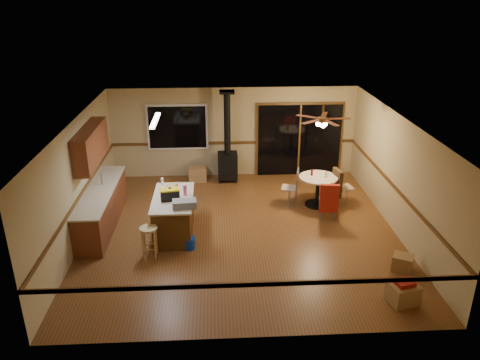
{
  "coord_description": "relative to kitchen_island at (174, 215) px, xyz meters",
  "views": [
    {
      "loc": [
        -0.54,
        -9.41,
        5.19
      ],
      "look_at": [
        0.0,
        0.3,
        1.15
      ],
      "focal_mm": 35.0,
      "sensor_mm": 36.0,
      "label": 1
    }
  ],
  "objects": [
    {
      "name": "box_under_window",
      "position": [
        0.43,
        3.1,
        -0.25
      ],
      "size": [
        0.53,
        0.44,
        0.4
      ],
      "primitive_type": "cube",
      "rotation": [
        0.0,
        0.0,
        0.07
      ],
      "color": "olive",
      "rests_on": "floor"
    },
    {
      "name": "box_small_red",
      "position": [
        4.21,
        -2.74,
        -0.04
      ],
      "size": [
        0.36,
        0.32,
        0.08
      ],
      "primitive_type": "cube",
      "rotation": [
        0.0,
        0.0,
        0.24
      ],
      "color": "maroon",
      "rests_on": "box_corner_a"
    },
    {
      "name": "chair_rail",
      "position": [
        1.5,
        0.0,
        0.55
      ],
      "size": [
        7.0,
        7.0,
        0.08
      ],
      "primitive_type": null,
      "color": "#513314",
      "rests_on": "ground"
    },
    {
      "name": "floor",
      "position": [
        1.5,
        0.0,
        -0.45
      ],
      "size": [
        7.0,
        7.0,
        0.0
      ],
      "primitive_type": "plane",
      "color": "brown",
      "rests_on": "ground"
    },
    {
      "name": "glass_cream",
      "position": [
        3.7,
        1.24,
        0.4
      ],
      "size": [
        0.06,
        0.06,
        0.14
      ],
      "primitive_type": "cylinder",
      "rotation": [
        0.0,
        0.0,
        -0.05
      ],
      "color": "beige",
      "rests_on": "dining_table"
    },
    {
      "name": "sliding_door",
      "position": [
        3.4,
        3.45,
        0.6
      ],
      "size": [
        2.52,
        0.1,
        2.1
      ],
      "primitive_type": "cube",
      "color": "black",
      "rests_on": "ground"
    },
    {
      "name": "ceiling",
      "position": [
        1.5,
        0.0,
        2.15
      ],
      "size": [
        7.0,
        7.0,
        0.0
      ],
      "primitive_type": "plane",
      "rotation": [
        3.14,
        0.0,
        0.0
      ],
      "color": "silver",
      "rests_on": "ground"
    },
    {
      "name": "window",
      "position": [
        -0.1,
        3.45,
        1.05
      ],
      "size": [
        1.72,
        0.1,
        1.32
      ],
      "primitive_type": "cube",
      "color": "black",
      "rests_on": "ground"
    },
    {
      "name": "box_corner_b",
      "position": [
        4.6,
        -1.72,
        -0.3
      ],
      "size": [
        0.49,
        0.47,
        0.31
      ],
      "primitive_type": "cube",
      "rotation": [
        0.0,
        0.0,
        -0.49
      ],
      "color": "olive",
      "rests_on": "floor"
    },
    {
      "name": "wall_left",
      "position": [
        -2.0,
        0.0,
        0.85
      ],
      "size": [
        0.0,
        7.0,
        7.0
      ],
      "primitive_type": "plane",
      "rotation": [
        1.57,
        0.0,
        1.57
      ],
      "color": "tan",
      "rests_on": "ground"
    },
    {
      "name": "bottle_pink",
      "position": [
        0.27,
        0.08,
        0.57
      ],
      "size": [
        0.09,
        0.09,
        0.25
      ],
      "primitive_type": "cylinder",
      "rotation": [
        0.0,
        0.0,
        -0.22
      ],
      "color": "#D84C8C",
      "rests_on": "kitchen_island"
    },
    {
      "name": "bar_stool",
      "position": [
        -0.43,
        -0.95,
        -0.12
      ],
      "size": [
        0.4,
        0.4,
        0.67
      ],
      "primitive_type": "cylinder",
      "rotation": [
        0.0,
        0.0,
        0.11
      ],
      "color": "tan",
      "rests_on": "floor"
    },
    {
      "name": "wall_front",
      "position": [
        1.5,
        -3.5,
        0.85
      ],
      "size": [
        7.0,
        0.0,
        7.0
      ],
      "primitive_type": "plane",
      "rotation": [
        -1.57,
        0.0,
        0.0
      ],
      "color": "tan",
      "rests_on": "ground"
    },
    {
      "name": "chair_right",
      "position": [
        4.04,
        1.31,
        0.14
      ],
      "size": [
        0.52,
        0.49,
        0.7
      ],
      "color": "tan",
      "rests_on": "ground"
    },
    {
      "name": "bottle_dark",
      "position": [
        -0.04,
        -0.09,
        0.58
      ],
      "size": [
        0.08,
        0.08,
        0.26
      ],
      "primitive_type": "cylinder",
      "rotation": [
        0.0,
        0.0,
        -0.04
      ],
      "color": "black",
      "rests_on": "kitchen_island"
    },
    {
      "name": "blue_bucket",
      "position": [
        0.35,
        -0.67,
        -0.33
      ],
      "size": [
        0.37,
        0.37,
        0.24
      ],
      "primitive_type": "cylinder",
      "rotation": [
        0.0,
        0.0,
        -0.37
      ],
      "color": "#0D36BF",
      "rests_on": "floor"
    },
    {
      "name": "ceiling_fan",
      "position": [
        3.52,
        1.29,
        1.76
      ],
      "size": [
        0.24,
        0.24,
        0.55
      ],
      "color": "brown",
      "rests_on": "ceiling"
    },
    {
      "name": "wall_right",
      "position": [
        5.0,
        0.0,
        0.85
      ],
      "size": [
        0.0,
        7.0,
        7.0
      ],
      "primitive_type": "plane",
      "rotation": [
        1.57,
        0.0,
        -1.57
      ],
      "color": "tan",
      "rests_on": "ground"
    },
    {
      "name": "toolbox_black",
      "position": [
        -0.04,
        -0.13,
        0.56
      ],
      "size": [
        0.43,
        0.28,
        0.22
      ],
      "primitive_type": "cube",
      "rotation": [
        0.0,
        0.0,
        0.17
      ],
      "color": "black",
      "rests_on": "kitchen_island"
    },
    {
      "name": "toolbox_yellow_lid",
      "position": [
        -0.04,
        -0.13,
        0.69
      ],
      "size": [
        0.44,
        0.28,
        0.03
      ],
      "primitive_type": "cube",
      "rotation": [
        0.0,
        0.0,
        0.17
      ],
      "color": "gold",
      "rests_on": "toolbox_black"
    },
    {
      "name": "chair_near",
      "position": [
        3.6,
        0.41,
        0.14
      ],
      "size": [
        0.47,
        0.51,
        0.7
      ],
      "color": "tan",
      "rests_on": "ground"
    },
    {
      "name": "fluorescent_strip",
      "position": [
        -0.3,
        0.3,
        2.11
      ],
      "size": [
        0.1,
        1.2,
        0.04
      ],
      "primitive_type": "cube",
      "color": "white",
      "rests_on": "ceiling"
    },
    {
      "name": "box_corner_a",
      "position": [
        4.21,
        -2.74,
        -0.27
      ],
      "size": [
        0.57,
        0.51,
        0.37
      ],
      "primitive_type": "cube",
      "rotation": [
        0.0,
        0.0,
        0.24
      ],
      "color": "olive",
      "rests_on": "floor"
    },
    {
      "name": "wall_back",
      "position": [
        1.5,
        3.5,
        0.85
      ],
      "size": [
        7.0,
        0.0,
        7.0
      ],
      "primitive_type": "plane",
      "rotation": [
        1.57,
        0.0,
        0.0
      ],
      "color": "tan",
      "rests_on": "ground"
    },
    {
      "name": "box_on_island",
      "position": [
        -0.04,
        0.23,
        0.54
      ],
      "size": [
        0.27,
        0.33,
        0.19
      ],
      "primitive_type": "cube",
      "rotation": [
        0.0,
        0.0,
        -0.26
      ],
      "color": "olive",
      "rests_on": "kitchen_island"
    },
    {
      "name": "countertop",
      "position": [
        -1.7,
        0.5,
        0.43
      ],
      "size": [
        0.64,
        3.04,
        0.04
      ],
      "primitive_type": "cube",
      "color": "beige",
      "rests_on": "lower_cabinets"
    },
    {
      "name": "wood_stove",
      "position": [
        1.3,
        3.05,
        0.28
      ],
      "size": [
        0.55,
        0.5,
        2.52
      ],
      "color": "black",
      "rests_on": "ground"
    },
    {
      "name": "kitchen_island",
      "position": [
        0.0,
        0.0,
        0.0
      ],
      "size": [
        0.88,
        1.68,
        0.9
      ],
      "color": "#4B2E12",
      "rests_on": "ground"
    },
    {
      "name": "dining_table",
      "position": [
        3.52,
        1.29,
        0.08
      ],
      "size": [
        0.96,
        0.96,
        0.78
      ],
      "color": "black",
      "rests_on": "ground"
    },
    {
      "name": "bottle_white",
      "position": [
        -0.29,
        0.68,
        0.54
      ],
      "size": [
        0.06,
        0.06,
        0.18
      ],
      "primitive_type": "cylinder",
      "rotation": [
        0.0,
        0.0,
        0.0
      ],
      "color": "white",
      "rests_on": "kitchen_island"
    },
    {
      "name": "chair_left",
      "position": [
        2.93,
        1.36,
        0.14
      ],
      "size": [
        0.49,
        0.49,
        0.51
      ],
      "color": "tan",
      "rests_on": "ground"
    },
    {
      "name": "upper_cabinets",
      "position": [
        -1.83,
        0.7,
        1.45
      ],
      "size": [
        0.35,
        2.0,
        0.8
      ],
      "primitive_type": "cube",
      "color": "brown",
      "rests_on": "ground"
    },
    {
      "name": "lower_cabinets",
      "position": [
        -1.7,
        0.5,
        -0.02
      ],
      "size": [
        0.6,
        3.0,
        0.86
      ],
      "primitive_type": "cube",
      "color": "brown",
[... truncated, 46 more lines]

